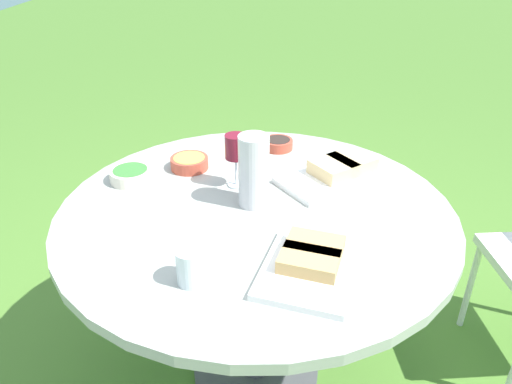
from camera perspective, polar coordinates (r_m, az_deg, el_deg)
ground_plane at (r=2.10m, az=0.00°, el=-19.72°), size 40.00×40.00×0.00m
dining_table at (r=1.66m, az=0.00°, el=-5.01°), size 1.27×1.27×0.75m
water_pitcher at (r=1.57m, az=-0.26°, el=2.42°), size 0.11×0.10×0.24m
wine_glass at (r=1.68m, az=-2.35°, el=4.95°), size 0.07×0.07×0.19m
platter_bread_main at (r=1.34m, az=6.20°, el=-8.04°), size 0.35×0.30×0.06m
platter_charcuterie at (r=1.80m, az=9.35°, el=2.38°), size 0.40×0.43×0.07m
bowl_fries at (r=1.86m, az=-7.62°, el=3.40°), size 0.14×0.14×0.04m
bowl_salad at (r=1.81m, az=-14.13°, el=1.97°), size 0.15×0.15×0.04m
bowl_olives at (r=2.00m, az=2.53°, el=5.56°), size 0.12×0.12×0.04m
cup_water_near at (r=1.29m, az=-7.42°, el=-8.39°), size 0.08×0.08×0.10m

